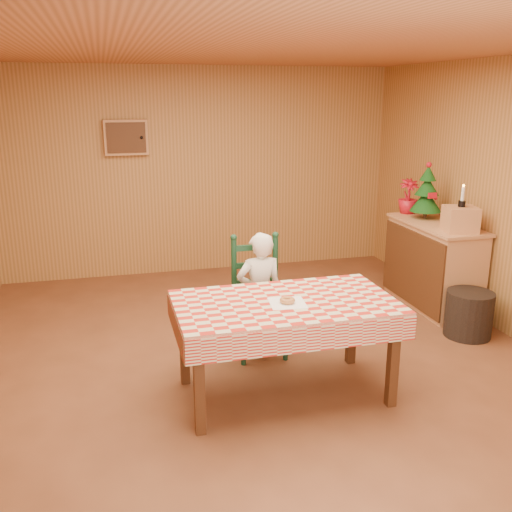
{
  "coord_description": "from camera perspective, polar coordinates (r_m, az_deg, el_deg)",
  "views": [
    {
      "loc": [
        -1.17,
        -4.23,
        2.25
      ],
      "look_at": [
        0.0,
        0.2,
        0.95
      ],
      "focal_mm": 40.0,
      "sensor_mm": 36.0,
      "label": 1
    }
  ],
  "objects": [
    {
      "name": "christmas_tree",
      "position": [
        6.54,
        16.7,
        6.05
      ],
      "size": [
        0.34,
        0.34,
        0.62
      ],
      "color": "#4E2B15",
      "rests_on": "shelf_unit"
    },
    {
      "name": "seated_child",
      "position": [
        4.99,
        0.37,
        -3.91
      ],
      "size": [
        0.41,
        0.27,
        1.12
      ],
      "primitive_type": "imported",
      "rotation": [
        0.0,
        0.0,
        3.14
      ],
      "color": "silver",
      "rests_on": "ground"
    },
    {
      "name": "dining_table",
      "position": [
        4.29,
        2.93,
        -5.53
      ],
      "size": [
        1.66,
        0.96,
        0.77
      ],
      "color": "#4E2B15",
      "rests_on": "ground"
    },
    {
      "name": "donut",
      "position": [
        4.21,
        3.16,
        -4.44
      ],
      "size": [
        0.12,
        0.12,
        0.04
      ],
      "primitive_type": "torus",
      "rotation": [
        0.0,
        0.0,
        0.09
      ],
      "color": "#B37640",
      "rests_on": "napkin"
    },
    {
      "name": "storage_bin",
      "position": [
        5.86,
        20.51,
        -5.46
      ],
      "size": [
        0.5,
        0.5,
        0.44
      ],
      "primitive_type": "cylinder",
      "rotation": [
        0.0,
        0.0,
        -0.13
      ],
      "color": "black",
      "rests_on": "ground"
    },
    {
      "name": "cabin_walls",
      "position": [
        4.92,
        -1.03,
        10.89
      ],
      "size": [
        5.1,
        6.05,
        2.65
      ],
      "color": "#AE793F",
      "rests_on": "ground"
    },
    {
      "name": "crate",
      "position": [
        6.03,
        19.75,
        3.49
      ],
      "size": [
        0.36,
        0.36,
        0.25
      ],
      "primitive_type": "cube",
      "rotation": [
        0.0,
        0.0,
        -0.24
      ],
      "color": "tan",
      "rests_on": "shelf_unit"
    },
    {
      "name": "candle_set",
      "position": [
        6.0,
        19.92,
        5.26
      ],
      "size": [
        0.07,
        0.07,
        0.22
      ],
      "color": "black",
      "rests_on": "crate"
    },
    {
      "name": "napkin",
      "position": [
        4.22,
        3.15,
        -4.71
      ],
      "size": [
        0.29,
        0.29,
        0.0
      ],
      "primitive_type": "cube",
      "rotation": [
        0.0,
        0.0,
        -0.11
      ],
      "color": "white",
      "rests_on": "dining_table"
    },
    {
      "name": "ladder_chair",
      "position": [
        5.06,
        0.2,
        -4.33
      ],
      "size": [
        0.44,
        0.4,
        1.08
      ],
      "color": "#10321C",
      "rests_on": "ground"
    },
    {
      "name": "shelf_unit",
      "position": [
        6.49,
        17.25,
        -0.83
      ],
      "size": [
        0.54,
        1.24,
        0.93
      ],
      "color": "tan",
      "rests_on": "ground"
    },
    {
      "name": "ground",
      "position": [
        4.93,
        0.6,
        -11.3
      ],
      "size": [
        6.0,
        6.0,
        0.0
      ],
      "primitive_type": "plane",
      "color": "brown",
      "rests_on": "ground"
    },
    {
      "name": "flower_arrangement",
      "position": [
        6.78,
        14.98,
        5.79
      ],
      "size": [
        0.26,
        0.26,
        0.4
      ],
      "primitive_type": "imported",
      "rotation": [
        0.0,
        0.0,
        -0.18
      ],
      "color": "#B5101F",
      "rests_on": "shelf_unit"
    }
  ]
}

